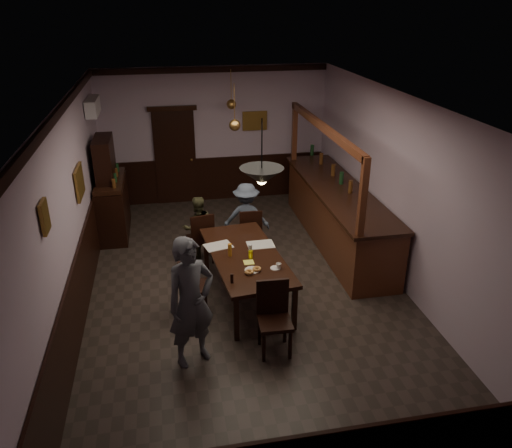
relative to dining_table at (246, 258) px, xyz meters
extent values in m
cube|color=#2D2621|center=(0.04, 0.27, -0.69)|extent=(5.00, 8.00, 0.01)
cube|color=white|center=(0.04, 0.27, 2.31)|extent=(5.00, 8.00, 0.01)
cube|color=#C4A9C0|center=(0.04, 4.27, 0.81)|extent=(5.00, 0.01, 3.00)
cube|color=#C4A9C0|center=(0.04, -3.73, 0.81)|extent=(5.00, 0.01, 3.00)
cube|color=#C4A9C0|center=(-2.46, 0.27, 0.81)|extent=(0.01, 8.00, 3.00)
cube|color=#C4A9C0|center=(2.54, 0.27, 0.81)|extent=(0.01, 8.00, 3.00)
cube|color=black|center=(0.00, 0.00, 0.03)|extent=(1.23, 2.29, 0.06)
cube|color=black|center=(-0.31, -1.06, -0.34)|extent=(0.07, 0.07, 0.69)
cube|color=black|center=(0.52, -0.97, -0.34)|extent=(0.07, 0.07, 0.69)
cube|color=black|center=(-0.52, 0.97, -0.34)|extent=(0.07, 0.07, 0.69)
cube|color=black|center=(0.31, 1.06, -0.34)|extent=(0.07, 0.07, 0.69)
cube|color=black|center=(-0.59, 1.30, -0.24)|extent=(0.49, 0.49, 0.05)
cube|color=black|center=(-0.55, 1.11, 0.03)|extent=(0.41, 0.12, 0.49)
cube|color=black|center=(-0.46, 1.49, -0.47)|extent=(0.04, 0.04, 0.42)
cube|color=black|center=(-0.79, 1.43, -0.47)|extent=(0.04, 0.04, 0.42)
cube|color=black|center=(-0.39, 1.16, -0.47)|extent=(0.04, 0.04, 0.42)
cube|color=black|center=(-0.72, 1.10, -0.47)|extent=(0.04, 0.04, 0.42)
cube|color=black|center=(0.31, 1.39, -0.26)|extent=(0.41, 0.41, 0.05)
cube|color=black|center=(0.30, 1.21, 0.00)|extent=(0.40, 0.05, 0.48)
cube|color=black|center=(0.47, 1.55, -0.48)|extent=(0.04, 0.04, 0.41)
cube|color=black|center=(0.15, 1.56, -0.48)|extent=(0.04, 0.04, 0.41)
cube|color=black|center=(0.46, 1.22, -0.48)|extent=(0.04, 0.04, 0.41)
cube|color=black|center=(0.14, 1.23, -0.48)|extent=(0.04, 0.04, 0.41)
cube|color=black|center=(0.15, -1.39, -0.23)|extent=(0.45, 0.45, 0.05)
cube|color=black|center=(0.15, -1.20, 0.05)|extent=(0.43, 0.06, 0.51)
cube|color=black|center=(-0.03, -1.56, -0.47)|extent=(0.04, 0.04, 0.44)
cube|color=black|center=(0.31, -1.57, -0.47)|extent=(0.04, 0.04, 0.44)
cube|color=black|center=(-0.02, -1.21, -0.47)|extent=(0.04, 0.04, 0.44)
cube|color=black|center=(0.33, -1.23, -0.47)|extent=(0.04, 0.04, 0.44)
cube|color=black|center=(-0.82, -0.29, -0.25)|extent=(0.43, 0.43, 0.05)
cube|color=black|center=(-1.01, -0.28, 0.02)|extent=(0.06, 0.41, 0.49)
cube|color=black|center=(-0.67, -0.46, -0.48)|extent=(0.04, 0.04, 0.42)
cube|color=black|center=(-0.65, -0.13, -0.48)|extent=(0.04, 0.04, 0.42)
cube|color=black|center=(-1.00, -0.44, -0.48)|extent=(0.04, 0.04, 0.42)
cube|color=black|center=(-0.98, -0.11, -0.48)|extent=(0.04, 0.04, 0.42)
imported|color=#51545C|center=(-0.91, -1.35, 0.19)|extent=(0.76, 0.65, 1.75)
imported|color=#4C4B2E|center=(-0.61, 1.49, -0.11)|extent=(0.67, 0.59, 1.15)
imported|color=#4E5A6F|center=(0.28, 1.59, -0.04)|extent=(0.92, 0.64, 1.30)
cube|color=silver|center=(-0.38, 0.35, 0.07)|extent=(0.48, 0.39, 0.01)
cube|color=silver|center=(0.29, 0.27, 0.07)|extent=(0.42, 0.30, 0.01)
cube|color=#FEFF5D|center=(0.00, -0.26, 0.07)|extent=(0.16, 0.16, 0.00)
cylinder|color=white|center=(0.35, -0.51, 0.07)|extent=(0.15, 0.15, 0.01)
imported|color=white|center=(0.39, -0.52, 0.11)|extent=(0.09, 0.09, 0.07)
cylinder|color=white|center=(0.01, -0.51, 0.07)|extent=(0.22, 0.22, 0.01)
torus|color=#C68C47|center=(-0.05, -0.59, 0.10)|extent=(0.13, 0.13, 0.04)
torus|color=#C68C47|center=(0.07, -0.53, 0.10)|extent=(0.13, 0.13, 0.04)
cylinder|color=yellow|center=(0.05, -0.13, 0.12)|extent=(0.07, 0.07, 0.12)
cylinder|color=#BF721E|center=(-0.24, 0.00, 0.16)|extent=(0.06, 0.06, 0.20)
cylinder|color=silver|center=(0.07, 0.01, 0.14)|extent=(0.06, 0.06, 0.15)
cylinder|color=black|center=(-0.32, -0.78, 0.13)|extent=(0.04, 0.04, 0.14)
cube|color=black|center=(-2.16, 2.79, -0.16)|extent=(0.52, 1.47, 1.05)
cube|color=black|center=(-2.16, 2.79, 0.42)|extent=(0.50, 1.41, 0.08)
cube|color=black|center=(-2.21, 2.79, 0.83)|extent=(0.31, 0.94, 0.84)
cube|color=#542816|center=(2.04, 1.60, -0.16)|extent=(0.86, 4.03, 1.05)
cube|color=black|center=(2.02, 1.60, 0.39)|extent=(0.96, 4.12, 0.06)
cube|color=#542816|center=(1.65, 1.60, 1.57)|extent=(0.10, 3.93, 0.12)
cube|color=#542816|center=(1.65, -0.32, 0.99)|extent=(0.10, 0.10, 1.25)
cube|color=#542816|center=(1.65, 3.52, 0.99)|extent=(0.10, 0.10, 1.25)
cube|color=black|center=(-0.86, 4.22, 0.36)|extent=(0.90, 0.06, 2.10)
cube|color=white|center=(-2.34, 3.17, 1.76)|extent=(0.20, 0.85, 0.30)
cube|color=olive|center=(-2.42, -1.33, 1.46)|extent=(0.04, 0.28, 0.36)
cube|color=olive|center=(-2.42, 1.07, 1.01)|extent=(0.04, 0.62, 0.48)
cube|color=olive|center=(0.94, 4.23, 1.11)|extent=(0.55, 0.04, 0.42)
cylinder|color=black|center=(0.08, -0.80, 1.95)|extent=(0.02, 0.02, 0.73)
cone|color=black|center=(0.08, -0.80, 1.58)|extent=(0.56, 0.56, 0.22)
sphere|color=#FFD88C|center=(0.08, -0.80, 1.53)|extent=(0.12, 0.12, 0.12)
cylinder|color=#BF8C3F|center=(0.14, 1.83, 1.96)|extent=(0.02, 0.02, 0.70)
cone|color=#BF8C3F|center=(0.14, 1.83, 1.61)|extent=(0.20, 0.20, 0.22)
sphere|color=#FFD88C|center=(0.14, 1.83, 1.56)|extent=(0.12, 0.12, 0.12)
cylinder|color=#BF8C3F|center=(0.34, 3.63, 1.96)|extent=(0.02, 0.02, 0.70)
cone|color=#BF8C3F|center=(0.34, 3.63, 1.61)|extent=(0.20, 0.20, 0.22)
sphere|color=#FFD88C|center=(0.34, 3.63, 1.56)|extent=(0.12, 0.12, 0.12)
camera|label=1|loc=(-1.09, -6.61, 3.64)|focal=35.00mm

